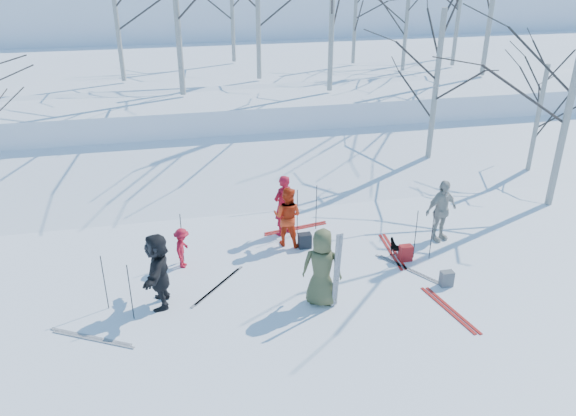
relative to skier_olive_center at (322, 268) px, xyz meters
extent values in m
plane|color=white|center=(-0.25, 0.85, -0.91)|extent=(120.00, 120.00, 0.00)
cube|color=white|center=(-0.25, 7.85, -0.76)|extent=(70.00, 9.49, 4.12)
cube|color=white|center=(-0.25, 17.85, 0.09)|extent=(70.00, 18.00, 2.20)
cube|color=white|center=(-0.25, 38.85, 1.09)|extent=(90.00, 30.00, 6.00)
imported|color=#494E2E|center=(0.00, 0.00, 0.00)|extent=(1.04, 0.86, 1.82)
imported|color=#B21024|center=(-0.15, 3.43, -0.04)|extent=(0.76, 0.69, 1.74)
imported|color=red|center=(-0.16, 2.83, -0.09)|extent=(1.00, 0.94, 1.64)
imported|color=#B21024|center=(-2.95, 2.24, -0.39)|extent=(0.57, 0.76, 1.05)
imported|color=beige|center=(3.93, 2.21, -0.05)|extent=(1.09, 0.68, 1.73)
imported|color=black|center=(-3.51, 0.70, -0.03)|extent=(0.66, 1.67, 1.76)
imported|color=black|center=(2.48, 1.55, -0.68)|extent=(0.52, 0.60, 0.47)
cube|color=silver|center=(0.22, -0.29, 0.04)|extent=(0.08, 0.16, 1.90)
cube|color=silver|center=(0.30, -0.24, 0.04)|extent=(0.09, 0.23, 1.89)
cylinder|color=black|center=(-4.11, 0.27, -0.24)|extent=(0.02, 0.02, 1.34)
cylinder|color=black|center=(0.82, 3.52, -0.24)|extent=(0.02, 0.02, 1.34)
cylinder|color=black|center=(3.25, 1.30, -0.24)|extent=(0.02, 0.02, 1.34)
cylinder|color=black|center=(-2.94, 2.49, -0.24)|extent=(0.02, 0.02, 1.34)
cylinder|color=black|center=(-4.68, 0.78, -0.24)|extent=(0.02, 0.02, 1.34)
cylinder|color=black|center=(2.86, 1.42, -0.24)|extent=(0.02, 0.02, 1.34)
cylinder|color=black|center=(0.23, 3.33, -0.24)|extent=(0.02, 0.02, 1.34)
cube|color=maroon|center=(2.60, 1.34, -0.70)|extent=(0.32, 0.22, 0.42)
cube|color=#55585D|center=(3.08, 0.03, -0.72)|extent=(0.30, 0.20, 0.38)
cube|color=black|center=(0.25, 2.54, -0.71)|extent=(0.34, 0.24, 0.40)
camera|label=1|loc=(-2.98, -10.16, 6.43)|focal=35.00mm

